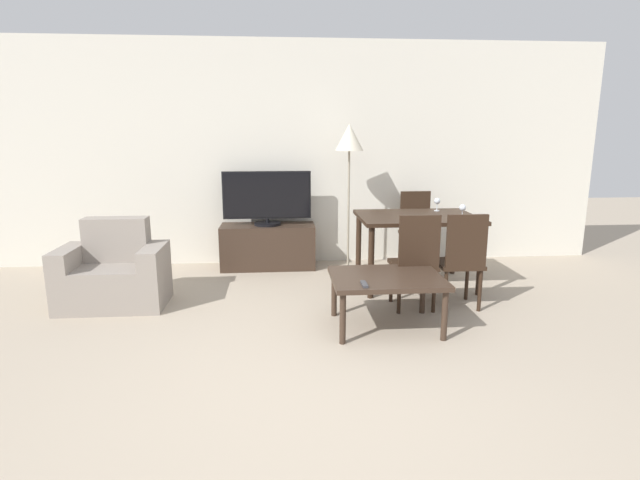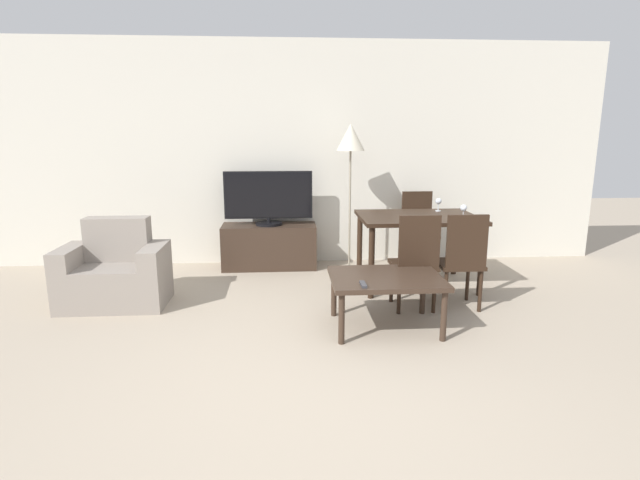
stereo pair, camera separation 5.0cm
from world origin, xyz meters
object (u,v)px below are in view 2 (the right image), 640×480
(armchair, at_px, (115,274))
(dining_chair_near, at_px, (416,258))
(dining_table, at_px, (418,224))
(dining_chair_far, at_px, (418,226))
(tv, at_px, (268,198))
(remote_primary, at_px, (363,284))
(tv_stand, at_px, (269,246))
(wine_glass_left, at_px, (464,209))
(coffee_table, at_px, (386,282))
(floor_lamp, at_px, (351,144))
(wine_glass_center, at_px, (438,202))
(dining_chair_near_right, at_px, (462,258))

(armchair, relative_size, dining_chair_near, 1.06)
(dining_table, distance_m, dining_chair_far, 0.81)
(tv, height_order, remote_primary, tv)
(tv_stand, relative_size, wine_glass_left, 7.70)
(armchair, bearing_deg, dining_chair_far, 19.63)
(coffee_table, height_order, dining_chair_near, dining_chair_near)
(dining_chair_near, xyz_separation_m, floor_lamp, (-0.42, 1.43, 0.98))
(armchair, height_order, dining_chair_near, dining_chair_near)
(tv, height_order, coffee_table, tv)
(armchair, bearing_deg, coffee_table, -17.28)
(armchair, relative_size, coffee_table, 1.04)
(remote_primary, xyz_separation_m, wine_glass_left, (1.20, 1.17, 0.40))
(dining_chair_far, xyz_separation_m, floor_lamp, (-0.85, -0.10, 0.98))
(dining_table, distance_m, wine_glass_center, 0.44)
(tv_stand, xyz_separation_m, tv, (0.00, -0.00, 0.59))
(floor_lamp, distance_m, wine_glass_center, 1.19)
(wine_glass_left, bearing_deg, dining_table, 149.94)
(wine_glass_left, bearing_deg, dining_chair_near_right, -108.99)
(tv, bearing_deg, tv_stand, 90.00)
(coffee_table, bearing_deg, wine_glass_left, 43.79)
(wine_glass_left, bearing_deg, floor_lamp, 139.10)
(dining_table, height_order, dining_chair_far, dining_chair_far)
(wine_glass_left, bearing_deg, dining_chair_far, 100.45)
(tv, xyz_separation_m, remote_primary, (0.80, -2.23, -0.39))
(dining_table, relative_size, remote_primary, 8.21)
(tv_stand, bearing_deg, dining_table, -27.59)
(tv, bearing_deg, coffee_table, -62.65)
(dining_chair_near, height_order, dining_chair_far, same)
(coffee_table, height_order, wine_glass_left, wine_glass_left)
(coffee_table, relative_size, floor_lamp, 0.54)
(dining_table, xyz_separation_m, floor_lamp, (-0.64, 0.67, 0.81))
(tv, xyz_separation_m, dining_chair_near_right, (1.81, -1.59, -0.35))
(coffee_table, bearing_deg, dining_chair_near, 48.17)
(dining_chair_near, bearing_deg, tv, 130.83)
(tv, height_order, wine_glass_left, tv)
(armchair, height_order, tv, tv)
(dining_chair_near, height_order, wine_glass_center, dining_chair_near)
(floor_lamp, xyz_separation_m, remote_primary, (-0.16, -2.07, -1.02))
(tv_stand, relative_size, dining_chair_near, 1.23)
(armchair, distance_m, coffee_table, 2.58)
(floor_lamp, bearing_deg, dining_chair_near, -73.56)
(armchair, height_order, remote_primary, armchair)
(floor_lamp, height_order, remote_primary, floor_lamp)
(tv_stand, xyz_separation_m, remote_primary, (0.80, -2.23, 0.20))
(tv_stand, distance_m, wine_glass_center, 2.06)
(dining_chair_near, xyz_separation_m, wine_glass_left, (0.61, 0.53, 0.37))
(tv, xyz_separation_m, dining_chair_far, (1.81, -0.07, -0.35))
(dining_table, xyz_separation_m, dining_chair_near, (-0.22, -0.76, -0.17))
(armchair, relative_size, dining_table, 0.78)
(armchair, bearing_deg, wine_glass_left, 2.69)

